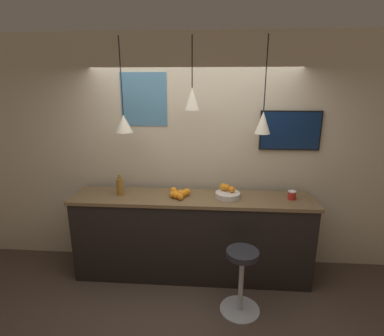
# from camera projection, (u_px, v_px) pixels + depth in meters

# --- Properties ---
(ground_plane) EXTENTS (14.00, 14.00, 0.00)m
(ground_plane) POSITION_uv_depth(u_px,v_px,m) (188.00, 304.00, 3.26)
(ground_plane) COLOR #47382D
(back_wall) EXTENTS (8.00, 0.06, 2.90)m
(back_wall) POSITION_uv_depth(u_px,v_px,m) (194.00, 155.00, 3.78)
(back_wall) COLOR beige
(back_wall) RESTS_ON ground_plane
(service_counter) EXTENTS (2.84, 0.57, 1.04)m
(service_counter) POSITION_uv_depth(u_px,v_px,m) (192.00, 236.00, 3.65)
(service_counter) COLOR black
(service_counter) RESTS_ON ground_plane
(bar_stool) EXTENTS (0.42, 0.42, 0.71)m
(bar_stool) POSITION_uv_depth(u_px,v_px,m) (241.00, 274.00, 3.05)
(bar_stool) COLOR #B7B7BC
(bar_stool) RESTS_ON ground_plane
(fruit_bowl) EXTENTS (0.29, 0.29, 0.15)m
(fruit_bowl) POSITION_uv_depth(u_px,v_px,m) (227.00, 193.00, 3.49)
(fruit_bowl) COLOR beige
(fruit_bowl) RESTS_ON service_counter
(orange_pile) EXTENTS (0.25, 0.27, 0.09)m
(orange_pile) POSITION_uv_depth(u_px,v_px,m) (179.00, 193.00, 3.50)
(orange_pile) COLOR orange
(orange_pile) RESTS_ON service_counter
(juice_bottle) EXTENTS (0.08, 0.08, 0.25)m
(juice_bottle) POSITION_uv_depth(u_px,v_px,m) (120.00, 186.00, 3.55)
(juice_bottle) COLOR olive
(juice_bottle) RESTS_ON service_counter
(spread_jar) EXTENTS (0.09, 0.09, 0.10)m
(spread_jar) POSITION_uv_depth(u_px,v_px,m) (292.00, 195.00, 3.42)
(spread_jar) COLOR red
(spread_jar) RESTS_ON service_counter
(pendant_lamp_left) EXTENTS (0.20, 0.20, 1.02)m
(pendant_lamp_left) POSITION_uv_depth(u_px,v_px,m) (124.00, 123.00, 3.35)
(pendant_lamp_left) COLOR black
(pendant_lamp_middle) EXTENTS (0.16, 0.16, 0.76)m
(pendant_lamp_middle) POSITION_uv_depth(u_px,v_px,m) (192.00, 99.00, 3.23)
(pendant_lamp_middle) COLOR black
(pendant_lamp_right) EXTENTS (0.17, 0.17, 1.01)m
(pendant_lamp_right) POSITION_uv_depth(u_px,v_px,m) (263.00, 122.00, 3.24)
(pendant_lamp_right) COLOR black
(mounted_tv) EXTENTS (0.71, 0.04, 0.47)m
(mounted_tv) POSITION_uv_depth(u_px,v_px,m) (290.00, 131.00, 3.56)
(mounted_tv) COLOR black
(wall_poster) EXTENTS (0.56, 0.01, 0.63)m
(wall_poster) POSITION_uv_depth(u_px,v_px,m) (144.00, 100.00, 3.60)
(wall_poster) COLOR teal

